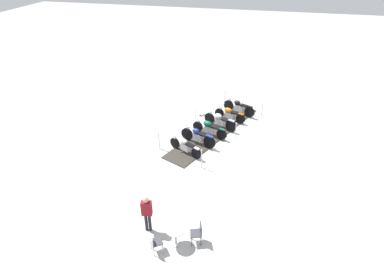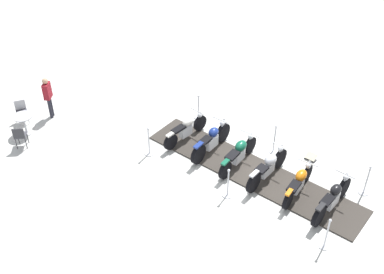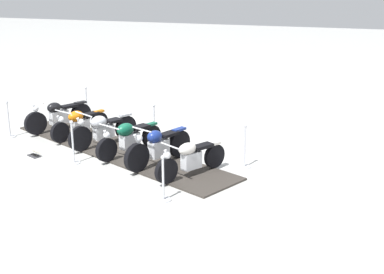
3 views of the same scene
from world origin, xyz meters
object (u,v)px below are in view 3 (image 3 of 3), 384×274
at_px(motorcycle_forest, 129,138).
at_px(info_placard, 34,154).
at_px(stanchion_left_mid, 154,129).
at_px(stanchion_left_rear, 245,154).
at_px(stanchion_right_mid, 73,150).
at_px(motorcycle_cream, 190,158).
at_px(motorcycle_chrome, 102,129).
at_px(stanchion_left_front, 87,108).
at_px(motorcycle_navy, 158,146).
at_px(motorcycle_black, 58,115).
at_px(stanchion_right_rear, 163,187).
at_px(stanchion_right_front, 9,126).
at_px(motorcycle_copper, 79,123).

xyz_separation_m(motorcycle_forest, info_placard, (-0.93, 2.39, -0.44)).
xyz_separation_m(stanchion_left_mid, info_placard, (-2.47, 2.43, -0.26)).
height_order(stanchion_left_rear, stanchion_right_mid, stanchion_right_mid).
xyz_separation_m(motorcycle_cream, stanchion_right_mid, (-0.13, 3.16, -0.11)).
distance_m(motorcycle_chrome, stanchion_left_front, 3.14).
bearing_deg(stanchion_left_rear, stanchion_left_mid, 66.54).
bearing_deg(info_placard, stanchion_left_front, -56.94).
height_order(stanchion_left_rear, info_placard, stanchion_left_rear).
xyz_separation_m(stanchion_left_mid, stanchion_right_mid, (-2.58, 1.12, 0.05)).
xyz_separation_m(motorcycle_navy, info_placard, (-0.49, 3.44, -0.45)).
distance_m(motorcycle_black, stanchion_left_rear, 6.37).
bearing_deg(stanchion_left_rear, stanchion_right_rear, 156.54).
distance_m(stanchion_right_front, stanchion_right_mid, 3.36).
bearing_deg(stanchion_left_mid, stanchion_right_front, 106.48).
distance_m(motorcycle_chrome, stanchion_left_mid, 1.57).
bearing_deg(stanchion_left_front, stanchion_left_rear, -113.46).
bearing_deg(stanchion_left_front, stanchion_right_mid, -153.40).
height_order(motorcycle_cream, stanchion_right_rear, stanchion_right_rear).
height_order(motorcycle_navy, stanchion_left_front, stanchion_left_front).
height_order(motorcycle_navy, info_placard, motorcycle_navy).
relative_size(motorcycle_black, stanchion_right_front, 1.90).
height_order(motorcycle_navy, stanchion_left_rear, stanchion_left_rear).
xyz_separation_m(motorcycle_forest, motorcycle_cream, (-0.90, -2.09, -0.02)).
distance_m(motorcycle_copper, stanchion_right_rear, 5.25).
relative_size(motorcycle_cream, stanchion_right_mid, 1.70).
height_order(motorcycle_chrome, stanchion_right_rear, motorcycle_chrome).
relative_size(motorcycle_navy, stanchion_left_front, 1.87).
height_order(motorcycle_chrome, stanchion_left_rear, stanchion_left_rear).
relative_size(motorcycle_chrome, stanchion_right_mid, 1.82).
height_order(motorcycle_cream, info_placard, motorcycle_cream).
bearing_deg(motorcycle_chrome, motorcycle_forest, 92.17).
height_order(motorcycle_navy, stanchion_left_mid, motorcycle_navy).
relative_size(motorcycle_cream, stanchion_right_rear, 1.91).
bearing_deg(stanchion_right_front, info_placard, -124.94).
bearing_deg(info_placard, motorcycle_chrome, -110.70).
bearing_deg(motorcycle_cream, info_placard, -61.82).
relative_size(stanchion_left_front, info_placard, 2.53).
bearing_deg(motorcycle_forest, stanchion_right_front, -73.28).
height_order(motorcycle_black, motorcycle_cream, motorcycle_black).
distance_m(motorcycle_chrome, motorcycle_forest, 1.14).
height_order(motorcycle_navy, stanchion_right_rear, motorcycle_navy).
xyz_separation_m(motorcycle_forest, stanchion_right_mid, (-1.03, 1.07, -0.13)).
bearing_deg(stanchion_left_front, motorcycle_navy, -129.14).
xyz_separation_m(motorcycle_forest, stanchion_left_mid, (1.55, -0.05, -0.18)).
xyz_separation_m(motorcycle_black, motorcycle_forest, (-1.37, -3.13, 0.00)).
height_order(motorcycle_black, stanchion_right_rear, motorcycle_black).
xyz_separation_m(motorcycle_black, stanchion_right_mid, (-2.40, -2.06, -0.13)).
bearing_deg(stanchion_right_rear, stanchion_left_mid, 26.60).
xyz_separation_m(motorcycle_navy, stanchion_right_rear, (-1.93, -0.96, -0.20)).
relative_size(stanchion_right_rear, info_placard, 2.29).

